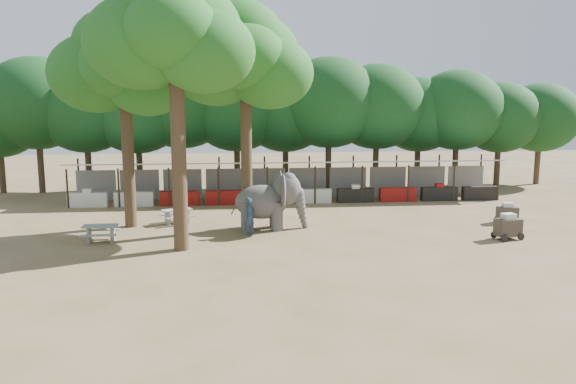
{
  "coord_description": "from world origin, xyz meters",
  "views": [
    {
      "loc": [
        -3.81,
        -22.21,
        6.35
      ],
      "look_at": [
        -1.0,
        5.0,
        2.0
      ],
      "focal_mm": 35.0,
      "sensor_mm": 36.0,
      "label": 1
    }
  ],
  "objects": [
    {
      "name": "yard_tree_center",
      "position": [
        -6.13,
        2.19,
        9.21
      ],
      "size": [
        7.1,
        6.9,
        12.04
      ],
      "color": "#332316",
      "rests_on": "ground"
    },
    {
      "name": "handler",
      "position": [
        -2.93,
        4.38,
        0.93
      ],
      "size": [
        0.78,
        0.79,
        1.86
      ],
      "primitive_type": "imported",
      "rotation": [
        0.0,
        0.0,
        0.83
      ],
      "color": "#26384C",
      "rests_on": "ground"
    },
    {
      "name": "yard_tree_back",
      "position": [
        -3.13,
        6.19,
        8.54
      ],
      "size": [
        7.1,
        6.9,
        11.36
      ],
      "color": "#332316",
      "rests_on": "ground"
    },
    {
      "name": "picnic_table_far",
      "position": [
        -6.68,
        7.48,
        0.5
      ],
      "size": [
        1.97,
        1.89,
        0.77
      ],
      "rotation": [
        0.0,
        0.0,
        0.43
      ],
      "color": "gray",
      "rests_on": "ground"
    },
    {
      "name": "elephant",
      "position": [
        -1.83,
        5.72,
        1.44
      ],
      "size": [
        3.73,
        2.89,
        2.89
      ],
      "rotation": [
        0.0,
        0.0,
        0.01
      ],
      "color": "#434141",
      "rests_on": "ground"
    },
    {
      "name": "cart_front",
      "position": [
        9.13,
        2.35,
        0.61
      ],
      "size": [
        1.4,
        1.07,
        1.23
      ],
      "rotation": [
        0.0,
        0.0,
        0.21
      ],
      "color": "#312821",
      "rests_on": "ground"
    },
    {
      "name": "vendor_stalls",
      "position": [
        -0.0,
        13.84,
        1.18
      ],
      "size": [
        28.0,
        2.99,
        2.8
      ],
      "color": "#9B9DA2",
      "rests_on": "ground"
    },
    {
      "name": "picnic_table_near",
      "position": [
        -9.82,
        3.8,
        0.51
      ],
      "size": [
        1.6,
        1.45,
        0.78
      ],
      "rotation": [
        0.0,
        0.0,
        0.02
      ],
      "color": "gray",
      "rests_on": "ground"
    },
    {
      "name": "backdrop_trees",
      "position": [
        0.0,
        19.0,
        5.51
      ],
      "size": [
        46.46,
        5.95,
        8.33
      ],
      "color": "#332316",
      "rests_on": "ground"
    },
    {
      "name": "ground",
      "position": [
        0.0,
        0.0,
        0.0
      ],
      "size": [
        100.0,
        100.0,
        0.0
      ],
      "primitive_type": "plane",
      "color": "brown",
      "rests_on": "ground"
    },
    {
      "name": "yard_tree_left",
      "position": [
        -9.13,
        7.19,
        8.2
      ],
      "size": [
        7.1,
        6.9,
        11.02
      ],
      "color": "#332316",
      "rests_on": "ground"
    },
    {
      "name": "cart_back",
      "position": [
        10.86,
        5.8,
        0.55
      ],
      "size": [
        1.22,
        0.89,
        1.11
      ],
      "rotation": [
        0.0,
        0.0,
        -0.14
      ],
      "color": "#312821",
      "rests_on": "ground"
    }
  ]
}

